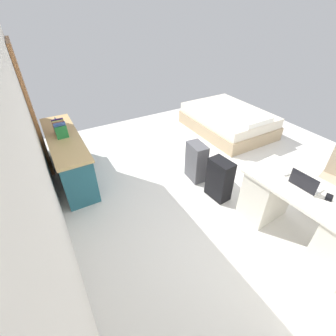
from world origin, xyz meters
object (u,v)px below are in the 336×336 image
Objects in this scene: office_chair at (336,186)px; suitcase_black at (219,179)px; desk at (301,215)px; figurine_small at (56,120)px; credenza at (69,157)px; bed at (228,121)px; suitcase_spare_grey at (196,162)px; computer_mouse at (286,174)px; laptop at (305,184)px; cell_phone_near_laptop at (329,197)px.

office_chair is 1.55m from suitcase_black.
figurine_small is (3.31, 2.14, 0.41)m from desk.
suitcase_black is (1.00, 1.18, -0.10)m from office_chair.
desk is 3.47m from credenza.
office_chair is 1.47× the size of suitcase_black.
credenza is 0.95× the size of bed.
computer_mouse is at bearing -159.11° from suitcase_spare_grey.
credenza is (2.73, 2.14, -0.02)m from desk.
bed is (-0.00, -3.44, -0.13)m from credenza.
laptop is at bearing 89.23° from office_chair.
suitcase_black is at bearing -3.37° from cell_phone_near_laptop.
cell_phone_near_laptop is (-0.24, 0.76, 0.34)m from office_chair.
figurine_small is at bearing 0.15° from credenza.
suitcase_black is at bearing 18.51° from laptop.
suitcase_black is at bearing -173.08° from suitcase_spare_grey.
desk is 14.76× the size of computer_mouse.
credenza is 18.00× the size of computer_mouse.
office_chair is at bearing 170.21° from bed.
laptop reaches higher than cell_phone_near_laptop.
figurine_small reaches higher than credenza.
laptop reaches higher than bed.
suitcase_spare_grey is (1.63, 0.36, -0.07)m from desk.
suitcase_spare_grey is at bearing -133.26° from figurine_small.
bed is at bearing -49.53° from suitcase_black.
credenza is (2.65, 2.98, -0.04)m from office_chair.
computer_mouse is at bearing -15.53° from cell_phone_near_laptop.
laptop reaches higher than computer_mouse.
office_chair reaches higher than cell_phone_near_laptop.
suitcase_spare_grey is 1.65m from laptop.
desk reaches higher than bed.
computer_mouse is at bearing -143.76° from figurine_small.
figurine_small is at bearing 33.63° from laptop.
cell_phone_near_laptop is (-2.88, 1.22, 0.51)m from bed.
office_chair is at bearing -137.24° from figurine_small.
desk is 0.78× the size of bed.
computer_mouse is (-1.28, -0.38, 0.45)m from suitcase_spare_grey.
cell_phone_near_laptop is (-2.88, -2.22, 0.38)m from credenza.
figurine_small is (0.58, 3.44, 0.56)m from bed.
credenza is at bearing 89.99° from bed.
credenza is 2.81× the size of suitcase_black.
figurine_small reaches higher than suitcase_black.
bed is at bearing -26.30° from laptop.
laptop reaches higher than suitcase_black.
credenza reaches higher than suitcase_black.
cell_phone_near_laptop is at bearing -161.97° from suitcase_spare_grey.
desk is 0.52m from computer_mouse.
bed is at bearing -31.63° from computer_mouse.
laptop is (0.09, 0.00, 0.41)m from desk.
bed is (2.64, -0.46, -0.18)m from office_chair.
suitcase_black reaches higher than bed.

